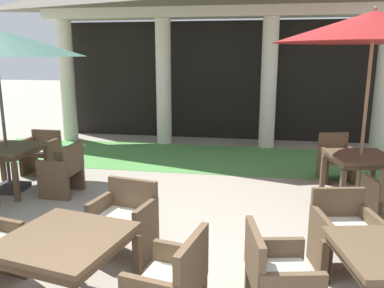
{
  "coord_description": "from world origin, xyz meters",
  "views": [
    {
      "loc": [
        1.06,
        -2.01,
        2.25
      ],
      "look_at": [
        0.12,
        3.53,
        0.95
      ],
      "focal_mm": 36.53,
      "sensor_mm": 36.0,
      "label": 1
    }
  ],
  "objects_px": {
    "patio_chair_near_foreground_north": "(344,233)",
    "patio_table_far_back": "(360,161)",
    "patio_chair_near_foreground_west": "(277,283)",
    "patio_umbrella_far_back": "(374,27)",
    "patio_chair_mid_right_east": "(63,171)",
    "patio_table_mid_left": "(65,246)",
    "patio_chair_mid_right_north": "(42,153)",
    "patio_chair_far_back_north": "(336,159)",
    "patio_chair_mid_left_north": "(125,222)",
    "patio_table_mid_right": "(7,153)"
  },
  "relations": [
    {
      "from": "patio_chair_near_foreground_north",
      "to": "patio_table_far_back",
      "type": "height_order",
      "value": "patio_chair_near_foreground_north"
    },
    {
      "from": "patio_chair_near_foreground_west",
      "to": "patio_umbrella_far_back",
      "type": "distance_m",
      "value": 4.18
    },
    {
      "from": "patio_chair_mid_right_east",
      "to": "patio_chair_near_foreground_north",
      "type": "bearing_deg",
      "value": -110.35
    },
    {
      "from": "patio_chair_near_foreground_west",
      "to": "patio_table_far_back",
      "type": "height_order",
      "value": "patio_chair_near_foreground_west"
    },
    {
      "from": "patio_table_mid_left",
      "to": "patio_table_far_back",
      "type": "distance_m",
      "value": 4.62
    },
    {
      "from": "patio_table_far_back",
      "to": "patio_chair_near_foreground_west",
      "type": "bearing_deg",
      "value": -113.03
    },
    {
      "from": "patio_table_mid_left",
      "to": "patio_table_far_back",
      "type": "xyz_separation_m",
      "value": [
        3.21,
        3.32,
        0.01
      ]
    },
    {
      "from": "patio_chair_near_foreground_north",
      "to": "patio_table_mid_left",
      "type": "bearing_deg",
      "value": 12.82
    },
    {
      "from": "patio_chair_near_foreground_west",
      "to": "patio_chair_mid_right_north",
      "type": "bearing_deg",
      "value": -142.41
    },
    {
      "from": "patio_chair_near_foreground_north",
      "to": "patio_chair_mid_right_north",
      "type": "height_order",
      "value": "patio_chair_near_foreground_north"
    },
    {
      "from": "patio_chair_mid_right_north",
      "to": "patio_chair_far_back_north",
      "type": "relative_size",
      "value": 0.96
    },
    {
      "from": "patio_chair_near_foreground_north",
      "to": "patio_chair_mid_left_north",
      "type": "relative_size",
      "value": 0.96
    },
    {
      "from": "patio_chair_near_foreground_west",
      "to": "patio_table_far_back",
      "type": "distance_m",
      "value": 3.56
    },
    {
      "from": "patio_table_mid_right",
      "to": "patio_chair_mid_right_north",
      "type": "distance_m",
      "value": 1.03
    },
    {
      "from": "patio_table_mid_right",
      "to": "patio_table_far_back",
      "type": "distance_m",
      "value": 5.71
    },
    {
      "from": "patio_chair_near_foreground_west",
      "to": "patio_chair_mid_right_east",
      "type": "height_order",
      "value": "patio_chair_near_foreground_west"
    },
    {
      "from": "patio_table_far_back",
      "to": "patio_umbrella_far_back",
      "type": "relative_size",
      "value": 0.36
    },
    {
      "from": "patio_chair_mid_left_north",
      "to": "patio_chair_mid_right_east",
      "type": "xyz_separation_m",
      "value": [
        -1.66,
        1.77,
        -0.03
      ]
    },
    {
      "from": "patio_table_mid_right",
      "to": "patio_chair_far_back_north",
      "type": "height_order",
      "value": "patio_chair_far_back_north"
    },
    {
      "from": "patio_table_mid_right",
      "to": "patio_table_far_back",
      "type": "bearing_deg",
      "value": 5.38
    },
    {
      "from": "patio_chair_near_foreground_west",
      "to": "patio_chair_far_back_north",
      "type": "xyz_separation_m",
      "value": [
        1.21,
        4.24,
        -0.03
      ]
    },
    {
      "from": "patio_chair_mid_left_north",
      "to": "patio_table_mid_right",
      "type": "height_order",
      "value": "patio_chair_mid_left_north"
    },
    {
      "from": "patio_umbrella_far_back",
      "to": "patio_chair_far_back_north",
      "type": "relative_size",
      "value": 3.45
    },
    {
      "from": "patio_umbrella_far_back",
      "to": "patio_chair_far_back_north",
      "type": "distance_m",
      "value": 2.44
    },
    {
      "from": "patio_table_mid_right",
      "to": "patio_umbrella_far_back",
      "type": "distance_m",
      "value": 6.04
    },
    {
      "from": "patio_chair_near_foreground_west",
      "to": "patio_umbrella_far_back",
      "type": "xyz_separation_m",
      "value": [
        1.39,
        3.27,
        2.2
      ]
    },
    {
      "from": "patio_chair_near_foreground_north",
      "to": "patio_chair_far_back_north",
      "type": "xyz_separation_m",
      "value": [
        0.48,
        3.14,
        -0.01
      ]
    },
    {
      "from": "patio_chair_near_foreground_north",
      "to": "patio_table_mid_left",
      "type": "height_order",
      "value": "patio_chair_near_foreground_north"
    },
    {
      "from": "patio_chair_far_back_north",
      "to": "patio_chair_mid_right_east",
      "type": "bearing_deg",
      "value": 8.38
    },
    {
      "from": "patio_chair_mid_right_east",
      "to": "patio_table_mid_right",
      "type": "bearing_deg",
      "value": 90.0
    },
    {
      "from": "patio_table_mid_left",
      "to": "patio_chair_mid_right_north",
      "type": "distance_m",
      "value": 4.5
    },
    {
      "from": "patio_table_mid_left",
      "to": "patio_umbrella_far_back",
      "type": "distance_m",
      "value": 5.04
    },
    {
      "from": "patio_chair_near_foreground_north",
      "to": "patio_table_far_back",
      "type": "relative_size",
      "value": 0.78
    },
    {
      "from": "patio_umbrella_far_back",
      "to": "patio_table_far_back",
      "type": "bearing_deg",
      "value": 90.0
    },
    {
      "from": "patio_chair_mid_left_north",
      "to": "patio_table_far_back",
      "type": "bearing_deg",
      "value": -131.04
    },
    {
      "from": "patio_table_mid_right",
      "to": "patio_chair_far_back_north",
      "type": "distance_m",
      "value": 5.71
    },
    {
      "from": "patio_table_mid_right",
      "to": "patio_umbrella_far_back",
      "type": "relative_size",
      "value": 0.33
    },
    {
      "from": "patio_table_mid_right",
      "to": "patio_table_far_back",
      "type": "height_order",
      "value": "patio_table_mid_right"
    },
    {
      "from": "patio_chair_mid_right_north",
      "to": "patio_table_mid_left",
      "type": "bearing_deg",
      "value": 124.36
    },
    {
      "from": "patio_table_mid_left",
      "to": "patio_chair_far_back_north",
      "type": "bearing_deg",
      "value": 54.67
    },
    {
      "from": "patio_table_mid_left",
      "to": "patio_chair_mid_right_north",
      "type": "relative_size",
      "value": 1.41
    },
    {
      "from": "patio_chair_mid_left_north",
      "to": "patio_chair_mid_right_north",
      "type": "distance_m",
      "value": 3.84
    },
    {
      "from": "patio_chair_mid_right_north",
      "to": "patio_umbrella_far_back",
      "type": "distance_m",
      "value": 6.09
    },
    {
      "from": "patio_umbrella_far_back",
      "to": "patio_table_mid_right",
      "type": "bearing_deg",
      "value": -174.62
    },
    {
      "from": "patio_table_mid_left",
      "to": "patio_table_mid_right",
      "type": "height_order",
      "value": "patio_table_mid_right"
    },
    {
      "from": "patio_chair_mid_left_north",
      "to": "patio_chair_mid_right_east",
      "type": "relative_size",
      "value": 1.01
    },
    {
      "from": "patio_table_mid_right",
      "to": "patio_chair_far_back_north",
      "type": "bearing_deg",
      "value": 15.27
    },
    {
      "from": "patio_chair_near_foreground_north",
      "to": "patio_chair_mid_left_north",
      "type": "bearing_deg",
      "value": -7.33
    },
    {
      "from": "patio_table_mid_left",
      "to": "patio_chair_mid_right_east",
      "type": "height_order",
      "value": "patio_chair_mid_right_east"
    },
    {
      "from": "patio_chair_near_foreground_north",
      "to": "patio_chair_mid_right_east",
      "type": "xyz_separation_m",
      "value": [
        -4.03,
        1.61,
        0.0
      ]
    }
  ]
}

